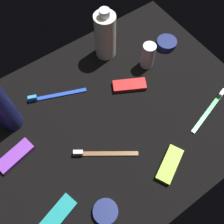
{
  "coord_description": "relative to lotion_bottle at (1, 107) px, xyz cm",
  "views": [
    {
      "loc": [
        -18.87,
        -26.93,
        67.26
      ],
      "look_at": [
        0.0,
        0.0,
        3.0
      ],
      "focal_mm": 40.2,
      "sensor_mm": 36.0,
      "label": 1
    }
  ],
  "objects": [
    {
      "name": "lotion_bottle",
      "position": [
        0.0,
        0.0,
        0.0
      ],
      "size": [
        6.14,
        6.14,
        21.49
      ],
      "color": "navy",
      "rests_on": "ground_plane"
    },
    {
      "name": "snack_bar_teal",
      "position": [
        -1.9,
        -30.08,
        -8.8
      ],
      "size": [
        11.1,
        6.76,
        1.5
      ],
      "primitive_type": "cube",
      "rotation": [
        0.0,
        0.0,
        0.28
      ],
      "color": "teal",
      "rests_on": "ground_plane"
    },
    {
      "name": "bodywash_bottle",
      "position": [
        37.14,
        5.95,
        -1.39
      ],
      "size": [
        6.77,
        6.77,
        17.98
      ],
      "color": "silver",
      "rests_on": "ground_plane"
    },
    {
      "name": "ground_plane",
      "position": [
        24.88,
        -15.28,
        -10.15
      ],
      "size": [
        84.0,
        64.0,
        1.2
      ],
      "primitive_type": "cube",
      "color": "black"
    },
    {
      "name": "snack_bar_purple",
      "position": [
        -3.89,
        -10.19,
        -8.8
      ],
      "size": [
        11.01,
        6.12,
        1.5
      ],
      "primitive_type": "cube",
      "rotation": [
        0.0,
        0.0,
        0.21
      ],
      "color": "purple",
      "rests_on": "ground_plane"
    },
    {
      "name": "cream_tin_right",
      "position": [
        56.34,
        -3.29,
        -8.53
      ],
      "size": [
        6.9,
        6.9,
        2.04
      ],
      "primitive_type": "cylinder",
      "color": "navy",
      "rests_on": "ground_plane"
    },
    {
      "name": "cream_tin_left",
      "position": [
        8.29,
        -36.15,
        -8.77
      ],
      "size": [
        6.33,
        6.33,
        1.55
      ],
      "primitive_type": "cylinder",
      "color": "navy",
      "rests_on": "ground_plane"
    },
    {
      "name": "snack_bar_lime",
      "position": [
        29.14,
        -36.25,
        -8.8
      ],
      "size": [
        11.09,
        8.26,
        1.5
      ],
      "primitive_type": "cube",
      "rotation": [
        0.0,
        0.0,
        0.47
      ],
      "color": "#8CD133",
      "rests_on": "ground_plane"
    },
    {
      "name": "deodorant_stick",
      "position": [
        45.45,
        -5.94,
        -5.09
      ],
      "size": [
        4.15,
        4.15,
        8.91
      ],
      "primitive_type": "cylinder",
      "color": "silver",
      "rests_on": "ground_plane"
    },
    {
      "name": "toothbrush_blue",
      "position": [
        14.2,
        0.85,
        -8.94
      ],
      "size": [
        17.12,
        7.9,
        2.1
      ],
      "color": "blue",
      "rests_on": "ground_plane"
    },
    {
      "name": "toothbrush_brown",
      "position": [
        15.9,
        -23.12,
        -8.94
      ],
      "size": [
        15.48,
        11.23,
        2.1
      ],
      "color": "brown",
      "rests_on": "ground_plane"
    },
    {
      "name": "snack_bar_red",
      "position": [
        35.48,
        -9.75,
        -8.8
      ],
      "size": [
        11.06,
        8.44,
        1.5
      ],
      "primitive_type": "cube",
      "rotation": [
        0.0,
        0.0,
        -0.49
      ],
      "color": "red",
      "rests_on": "ground_plane"
    },
    {
      "name": "toothbrush_green",
      "position": [
        50.69,
        -30.28,
        -8.94
      ],
      "size": [
        17.68,
        5.89,
        2.1
      ],
      "color": "green",
      "rests_on": "ground_plane"
    }
  ]
}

